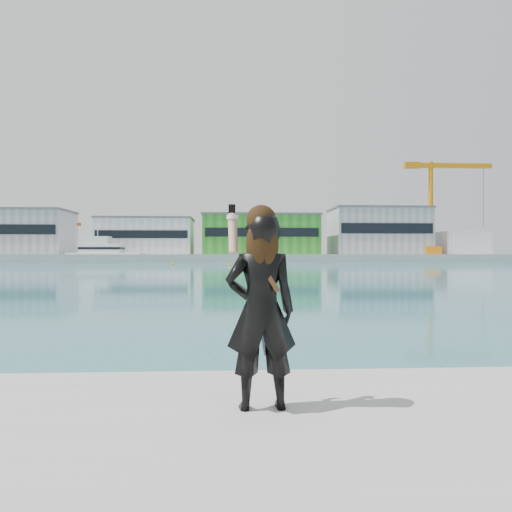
# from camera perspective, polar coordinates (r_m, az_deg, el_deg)

# --- Properties ---
(ground) EXTENTS (500.00, 500.00, 0.00)m
(ground) POSITION_cam_1_polar(r_m,az_deg,el_deg) (4.92, 5.25, -24.60)
(ground) COLOR #186B72
(ground) RESTS_ON ground
(far_quay) EXTENTS (320.00, 40.00, 2.00)m
(far_quay) POSITION_cam_1_polar(r_m,az_deg,el_deg) (134.42, -2.99, -0.22)
(far_quay) COLOR #9E9E99
(far_quay) RESTS_ON ground
(warehouse_grey_left) EXTENTS (26.52, 16.36, 11.50)m
(warehouse_grey_left) POSITION_cam_1_polar(r_m,az_deg,el_deg) (143.23, -25.59, 2.49)
(warehouse_grey_left) COLOR gray
(warehouse_grey_left) RESTS_ON far_quay
(warehouse_white) EXTENTS (24.48, 15.35, 9.50)m
(warehouse_white) POSITION_cam_1_polar(r_m,az_deg,el_deg) (134.19, -12.43, 2.24)
(warehouse_white) COLOR silver
(warehouse_white) RESTS_ON far_quay
(warehouse_green) EXTENTS (30.60, 16.36, 10.50)m
(warehouse_green) POSITION_cam_1_polar(r_m,az_deg,el_deg) (132.78, 0.47, 2.48)
(warehouse_green) COLOR #258521
(warehouse_green) RESTS_ON far_quay
(warehouse_grey_right) EXTENTS (25.50, 15.35, 12.50)m
(warehouse_grey_right) POSITION_cam_1_polar(r_m,az_deg,el_deg) (138.64, 13.80, 2.79)
(warehouse_grey_right) COLOR gray
(warehouse_grey_right) RESTS_ON far_quay
(ancillary_shed) EXTENTS (12.00, 10.00, 6.00)m
(ancillary_shed) POSITION_cam_1_polar(r_m,az_deg,el_deg) (144.72, 22.39, 1.38)
(ancillary_shed) COLOR silver
(ancillary_shed) RESTS_ON far_quay
(dock_crane) EXTENTS (23.00, 4.00, 24.00)m
(dock_crane) POSITION_cam_1_polar(r_m,az_deg,el_deg) (138.03, 19.81, 5.63)
(dock_crane) COLOR orange
(dock_crane) RESTS_ON far_quay
(flagpole_left) EXTENTS (1.28, 0.16, 8.00)m
(flagpole_left) POSITION_cam_1_polar(r_m,az_deg,el_deg) (130.91, -19.81, 2.18)
(flagpole_left) COLOR silver
(flagpole_left) RESTS_ON far_quay
(flagpole_right) EXTENTS (1.28, 0.16, 8.00)m
(flagpole_right) POSITION_cam_1_polar(r_m,az_deg,el_deg) (127.54, 7.01, 2.25)
(flagpole_right) COLOR silver
(flagpole_right) RESTS_ON far_quay
(motor_yacht) EXTENTS (17.85, 6.51, 8.15)m
(motor_yacht) POSITION_cam_1_polar(r_m,az_deg,el_deg) (123.08, -17.01, 0.33)
(motor_yacht) COLOR silver
(motor_yacht) RESTS_ON ground
(buoy_near) EXTENTS (0.50, 0.50, 0.50)m
(buoy_near) POSITION_cam_1_polar(r_m,az_deg,el_deg) (87.23, -3.07, -1.12)
(buoy_near) COLOR #FFAC0D
(buoy_near) RESTS_ON ground
(buoy_far) EXTENTS (0.50, 0.50, 0.50)m
(buoy_far) POSITION_cam_1_polar(r_m,az_deg,el_deg) (96.61, -9.53, -0.99)
(buoy_far) COLOR #FFAC0D
(buoy_far) RESTS_ON ground
(woman) EXTENTS (0.62, 0.43, 1.69)m
(woman) POSITION_cam_1_polar(r_m,az_deg,el_deg) (4.09, 0.55, -5.58)
(woman) COLOR black
(woman) RESTS_ON near_quay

